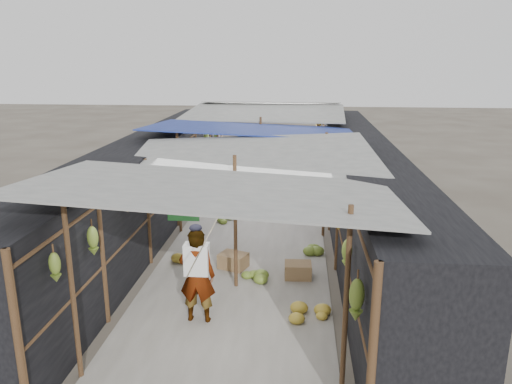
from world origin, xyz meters
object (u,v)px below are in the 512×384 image
(black_basin, at_px, (315,192))
(vendor_seated, at_px, (299,206))
(crate_near, at_px, (233,261))
(vendor_elderly, at_px, (197,276))
(shopper_blue, at_px, (256,171))

(black_basin, bearing_deg, vendor_seated, -101.05)
(crate_near, distance_m, vendor_elderly, 2.32)
(shopper_blue, distance_m, vendor_seated, 3.05)
(black_basin, height_order, vendor_elderly, vendor_elderly)
(crate_near, relative_size, shopper_blue, 0.37)
(crate_near, bearing_deg, vendor_elderly, -76.35)
(vendor_elderly, bearing_deg, shopper_blue, -90.25)
(crate_near, relative_size, vendor_seated, 0.69)
(crate_near, height_order, shopper_blue, shopper_blue)
(crate_near, xyz_separation_m, vendor_seated, (1.36, 3.41, 0.23))
(black_basin, xyz_separation_m, vendor_seated, (-0.51, -2.59, 0.30))
(shopper_blue, bearing_deg, black_basin, 7.60)
(vendor_elderly, distance_m, vendor_seated, 5.87)
(crate_near, bearing_deg, shopper_blue, 112.01)
(vendor_seated, bearing_deg, shopper_blue, -152.72)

